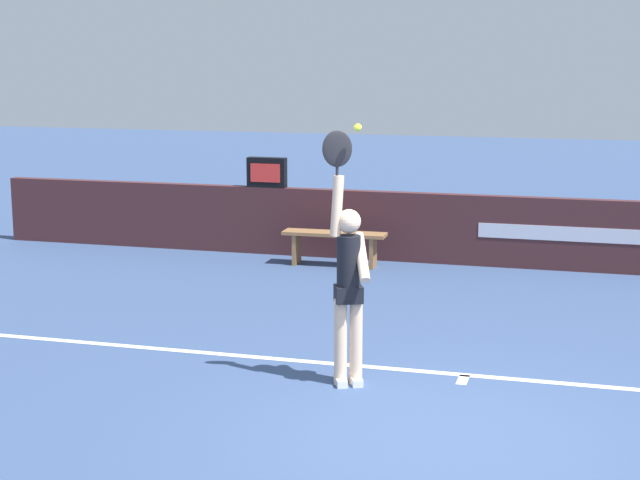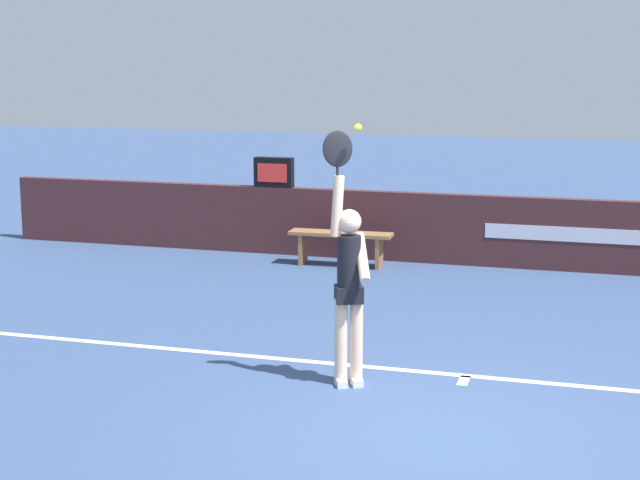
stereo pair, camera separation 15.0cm
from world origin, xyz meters
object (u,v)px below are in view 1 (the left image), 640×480
tennis_ball (358,127)px  speed_display (267,172)px  tennis_player (348,281)px  courtside_bench_near (334,240)px

tennis_ball → speed_display: bearing=116.0°
speed_display → tennis_player: bearing=-64.5°
speed_display → tennis_ball: (2.88, -5.92, 1.19)m
tennis_player → tennis_ball: 1.47m
tennis_player → courtside_bench_near: size_ratio=1.57×
tennis_player → courtside_bench_near: tennis_player is taller
courtside_bench_near → tennis_player: bearing=-73.8°
tennis_player → courtside_bench_near: (-1.51, 5.21, -0.63)m
speed_display → courtside_bench_near: bearing=-26.1°
courtside_bench_near → speed_display: bearing=153.9°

